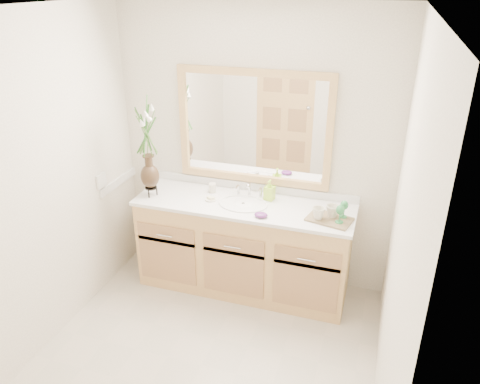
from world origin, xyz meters
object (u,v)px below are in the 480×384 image
(flower_vase, at_px, (147,138))
(tray, at_px, (329,219))
(tumbler, at_px, (212,188))
(soap_bottle, at_px, (270,191))

(flower_vase, relative_size, tray, 2.29)
(flower_vase, relative_size, tumbler, 9.38)
(soap_bottle, bearing_deg, tumbler, -168.39)
(flower_vase, bearing_deg, soap_bottle, 13.45)
(tumbler, distance_m, tray, 1.07)
(tumbler, height_order, tray, tumbler)
(tumbler, height_order, soap_bottle, soap_bottle)
(tumbler, xyz_separation_m, soap_bottle, (0.51, 0.01, 0.04))
(soap_bottle, height_order, tray, soap_bottle)
(tray, bearing_deg, soap_bottle, 171.14)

